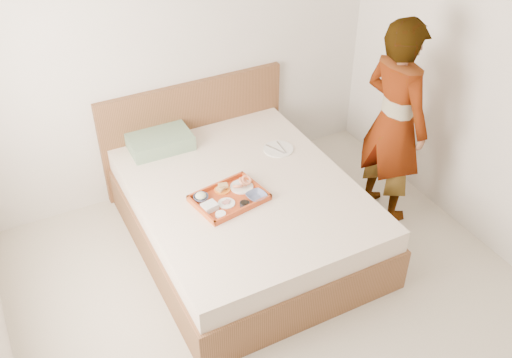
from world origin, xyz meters
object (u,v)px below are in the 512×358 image
object	(u,v)px
bed	(244,214)
dinner_plate	(278,149)
tray	(229,198)
person	(394,123)

from	to	relation	value
bed	dinner_plate	distance (m)	0.63
tray	person	size ratio (longest dim) A/B	0.30
tray	dinner_plate	world-z (taller)	tray
tray	dinner_plate	xyz separation A→B (m)	(0.64, 0.41, -0.02)
tray	dinner_plate	bearing A→B (deg)	23.04
bed	tray	xyz separation A→B (m)	(-0.17, -0.10, 0.29)
dinner_plate	person	size ratio (longest dim) A/B	0.14
tray	person	world-z (taller)	person
dinner_plate	person	distance (m)	0.94
dinner_plate	person	xyz separation A→B (m)	(0.73, -0.50, 0.31)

